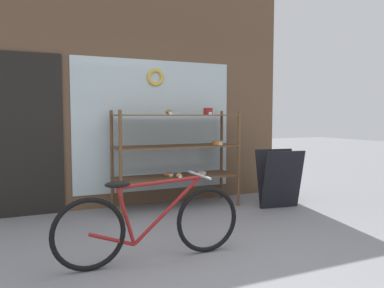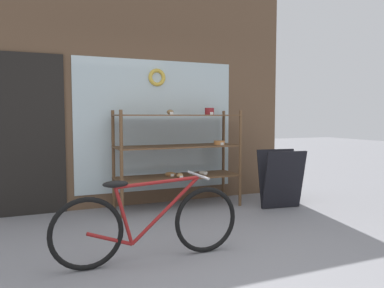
# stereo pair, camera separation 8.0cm
# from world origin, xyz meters

# --- Properties ---
(ground_plane) EXTENTS (30.00, 30.00, 0.00)m
(ground_plane) POSITION_xyz_m (0.00, 0.00, 0.00)
(ground_plane) COLOR gray
(storefront_facade) EXTENTS (4.57, 0.13, 3.58)m
(storefront_facade) POSITION_xyz_m (-0.04, 2.57, 1.73)
(storefront_facade) COLOR brown
(storefront_facade) RESTS_ON ground_plane
(display_case) EXTENTS (1.76, 0.57, 1.41)m
(display_case) POSITION_xyz_m (0.41, 2.15, 0.85)
(display_case) COLOR brown
(display_case) RESTS_ON ground_plane
(bicycle) EXTENTS (1.72, 0.46, 0.76)m
(bicycle) POSITION_xyz_m (-0.55, 0.41, 0.34)
(bicycle) COLOR black
(bicycle) RESTS_ON ground_plane
(sandwich_board) EXTENTS (0.62, 0.45, 0.81)m
(sandwich_board) POSITION_xyz_m (1.70, 1.55, 0.41)
(sandwich_board) COLOR black
(sandwich_board) RESTS_ON ground_plane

